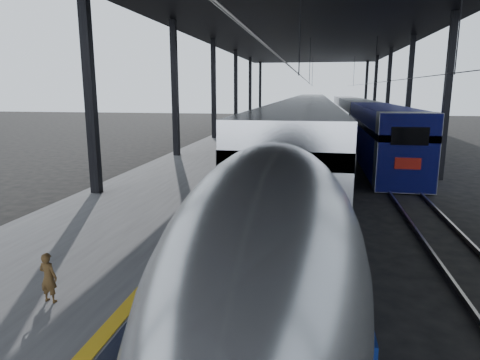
# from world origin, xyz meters

# --- Properties ---
(ground) EXTENTS (160.00, 160.00, 0.00)m
(ground) POSITION_xyz_m (0.00, 0.00, 0.00)
(ground) COLOR black
(ground) RESTS_ON ground
(platform) EXTENTS (6.00, 80.00, 1.00)m
(platform) POSITION_xyz_m (-3.50, 20.00, 0.50)
(platform) COLOR #4C4C4F
(platform) RESTS_ON ground
(yellow_strip) EXTENTS (0.30, 80.00, 0.01)m
(yellow_strip) POSITION_xyz_m (-0.70, 20.00, 1.00)
(yellow_strip) COLOR gold
(yellow_strip) RESTS_ON platform
(rails) EXTENTS (6.52, 80.00, 0.16)m
(rails) POSITION_xyz_m (4.50, 20.00, 0.08)
(rails) COLOR slate
(rails) RESTS_ON ground
(canopy) EXTENTS (18.00, 75.00, 9.47)m
(canopy) POSITION_xyz_m (1.90, 20.00, 9.12)
(canopy) COLOR black
(canopy) RESTS_ON ground
(tgv_train) EXTENTS (3.03, 65.20, 4.34)m
(tgv_train) POSITION_xyz_m (2.00, 23.24, 2.03)
(tgv_train) COLOR #A9ABB0
(tgv_train) RESTS_ON ground
(second_train) EXTENTS (2.85, 56.05, 3.92)m
(second_train) POSITION_xyz_m (7.00, 38.15, 1.99)
(second_train) COLOR navy
(second_train) RESTS_ON ground
(child) EXTENTS (0.38, 0.27, 0.98)m
(child) POSITION_xyz_m (-2.25, -3.43, 1.49)
(child) COLOR #493318
(child) RESTS_ON platform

